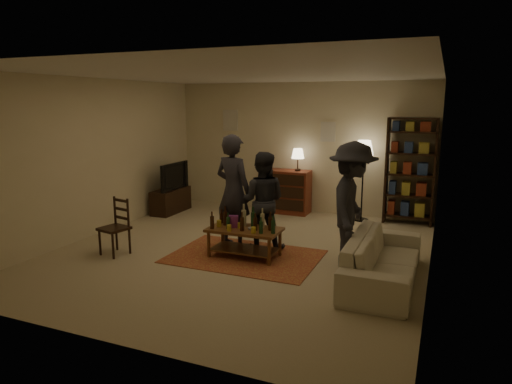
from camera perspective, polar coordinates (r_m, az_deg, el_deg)
The scene contains 13 objects.
floor at distance 7.19m, azimuth -1.89°, elevation -7.43°, with size 6.00×6.00×0.00m, color #C6B793.
room_shell at distance 9.83m, azimuth 1.85°, elevation 8.37°, with size 6.00×6.00×6.00m.
rug at distance 6.95m, azimuth -1.44°, elevation -8.05°, with size 2.20×1.50×0.01m, color maroon.
coffee_table at distance 6.84m, azimuth -1.45°, elevation -4.91°, with size 1.09×0.60×0.78m.
dining_chair at distance 7.29m, azimuth -17.02°, elevation -3.92°, with size 0.45×0.45×0.88m.
tv_stand at distance 9.77m, azimuth -10.60°, elevation -0.28°, with size 0.40×1.00×1.06m.
dresser at distance 9.59m, azimuth 3.78°, elevation 0.21°, with size 1.00×0.50×1.36m.
bookshelf at distance 9.08m, azimuth 18.69°, elevation 2.61°, with size 0.90×0.34×2.02m.
floor_lamp at distance 9.02m, azimuth 13.33°, elevation 4.74°, with size 0.36×0.36×1.58m.
sofa at distance 6.16m, azimuth 15.60°, elevation -8.10°, with size 2.08×0.81×0.61m, color beige.
person_left at distance 7.23m, azimuth -2.84°, elevation 0.08°, with size 0.66×0.43×1.81m, color #27262E.
person_right at distance 7.16m, azimuth 0.77°, elevation -1.10°, with size 0.75×0.59×1.55m, color #23242A.
person_by_sofa at distance 6.44m, azimuth 11.89°, elevation -1.69°, with size 1.15×0.66×1.78m, color #27272E.
Camera 1 is at (2.84, -6.20, 2.29)m, focal length 32.00 mm.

